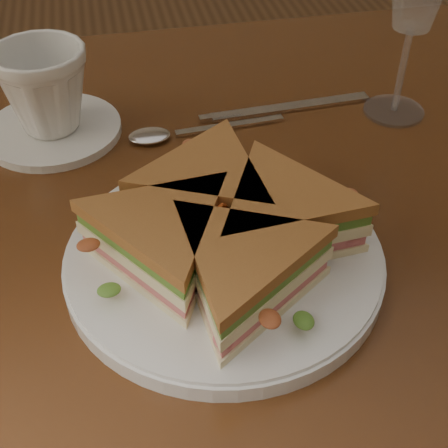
% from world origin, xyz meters
% --- Properties ---
extents(table, '(1.20, 0.80, 0.75)m').
position_xyz_m(table, '(0.00, 0.00, 0.65)').
color(table, '#3A1D0D').
rests_on(table, ground).
extents(plate, '(0.28, 0.28, 0.02)m').
position_xyz_m(plate, '(-0.02, -0.10, 0.76)').
color(plate, white).
rests_on(plate, table).
extents(sandwich_wedges, '(0.27, 0.27, 0.06)m').
position_xyz_m(sandwich_wedges, '(-0.02, -0.10, 0.80)').
color(sandwich_wedges, '#FFF0BC').
rests_on(sandwich_wedges, plate).
extents(crisps_mound, '(0.09, 0.09, 0.05)m').
position_xyz_m(crisps_mound, '(-0.02, -0.10, 0.79)').
color(crisps_mound, '#CE511A').
rests_on(crisps_mound, plate).
extents(spoon, '(0.18, 0.03, 0.01)m').
position_xyz_m(spoon, '(-0.04, 0.11, 0.75)').
color(spoon, silver).
rests_on(spoon, table).
extents(knife, '(0.22, 0.03, 0.00)m').
position_xyz_m(knife, '(0.10, 0.14, 0.75)').
color(knife, silver).
rests_on(knife, table).
extents(saucer, '(0.16, 0.16, 0.01)m').
position_xyz_m(saucer, '(-0.17, 0.15, 0.76)').
color(saucer, white).
rests_on(saucer, table).
extents(coffee_cup, '(0.13, 0.13, 0.10)m').
position_xyz_m(coffee_cup, '(-0.17, 0.15, 0.81)').
color(coffee_cup, white).
rests_on(coffee_cup, saucer).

